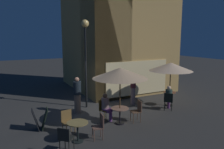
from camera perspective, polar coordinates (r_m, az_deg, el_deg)
ground_plane at (r=11.24m, az=-5.91°, el=-9.89°), size 60.00×60.00×0.00m
cafe_building at (r=15.40m, az=-0.69°, el=11.81°), size 6.23×7.27×8.69m
street_lamp_near_corner at (r=11.61m, az=-6.87°, el=8.33°), size 0.40×0.40×4.62m
menu_sandwich_board at (r=9.66m, az=-18.02°, el=-10.87°), size 0.69×0.62×0.85m
cafe_table_0 at (r=9.74m, az=2.04°, el=-9.62°), size 0.77×0.77×0.71m
cafe_table_1 at (r=12.61m, az=14.58°, el=-5.43°), size 0.67×0.67×0.77m
cafe_table_2 at (r=8.24m, az=-8.85°, el=-13.27°), size 0.77×0.77×0.73m
patio_umbrella_0 at (r=9.32m, az=2.10°, el=0.32°), size 2.35×2.35×2.47m
patio_umbrella_1 at (r=12.30m, az=14.90°, el=1.90°), size 2.32×2.32×2.39m
cafe_chair_0 at (r=10.01m, az=6.61°, el=-8.86°), size 0.49×0.49×0.96m
cafe_chair_1 at (r=10.19m, az=-2.21°, el=-8.52°), size 0.56×0.56×0.94m
cafe_chair_2 at (r=11.76m, az=14.33°, el=-6.35°), size 0.62×0.62×0.93m
cafe_chair_3 at (r=8.93m, az=-11.40°, el=-11.38°), size 0.50×0.50×0.94m
cafe_chair_4 at (r=7.54m, az=-11.94°, el=-15.53°), size 0.59×0.59×0.90m
cafe_chair_5 at (r=8.37m, az=-3.15°, el=-12.73°), size 0.46×0.46×0.94m
patron_seated_0 at (r=10.07m, az=-1.54°, el=-7.91°), size 0.47×0.52×1.25m
patron_seated_1 at (r=11.86m, az=14.40°, el=-5.45°), size 0.51×0.51×1.28m
patron_standing_2 at (r=12.45m, az=5.46°, el=-3.49°), size 0.30×0.30×1.81m
patron_standing_3 at (r=11.12m, az=-8.92°, el=-5.27°), size 0.38×0.38×1.81m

